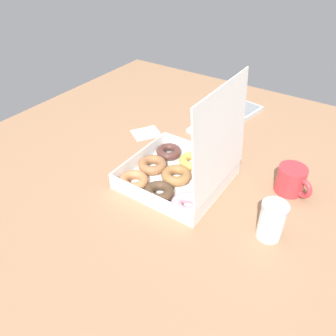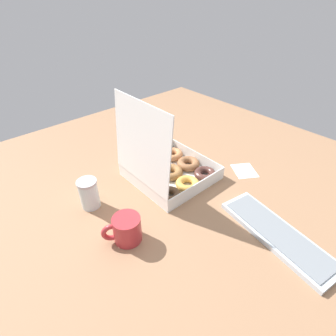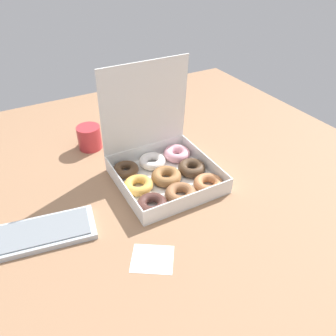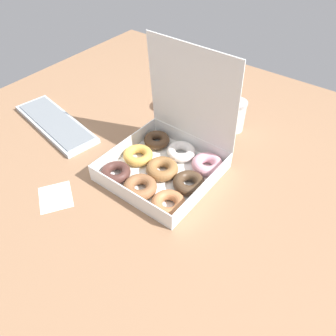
{
  "view_description": "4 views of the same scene",
  "coord_description": "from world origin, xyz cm",
  "px_view_note": "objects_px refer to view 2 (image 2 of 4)",
  "views": [
    {
      "loc": [
        81.08,
        48.76,
        74.36
      ],
      "look_at": [
        5.11,
        -1.81,
        5.27
      ],
      "focal_mm": 35.0,
      "sensor_mm": 36.0,
      "label": 1
    },
    {
      "loc": [
        -66.46,
        65.48,
        72.21
      ],
      "look_at": [
        3.58,
        2.65,
        5.41
      ],
      "focal_mm": 28.0,
      "sensor_mm": 36.0,
      "label": 2
    },
    {
      "loc": [
        -40.87,
        -80.53,
        73.27
      ],
      "look_at": [
        4.02,
        0.23,
        6.02
      ],
      "focal_mm": 35.0,
      "sensor_mm": 36.0,
      "label": 3
    },
    {
      "loc": [
        52.53,
        -60.63,
        76.57
      ],
      "look_at": [
        5.74,
        1.17,
        3.38
      ],
      "focal_mm": 35.0,
      "sensor_mm": 36.0,
      "label": 4
    }
  ],
  "objects_px": {
    "keyboard": "(277,234)",
    "glass_jar": "(89,194)",
    "donut_box": "(168,170)",
    "coffee_mug": "(126,229)"
  },
  "relations": [
    {
      "from": "keyboard",
      "to": "glass_jar",
      "type": "relative_size",
      "value": 3.59
    },
    {
      "from": "donut_box",
      "to": "keyboard",
      "type": "height_order",
      "value": "donut_box"
    },
    {
      "from": "donut_box",
      "to": "keyboard",
      "type": "distance_m",
      "value": 0.51
    },
    {
      "from": "glass_jar",
      "to": "donut_box",
      "type": "bearing_deg",
      "value": -100.35
    },
    {
      "from": "keyboard",
      "to": "coffee_mug",
      "type": "height_order",
      "value": "coffee_mug"
    },
    {
      "from": "keyboard",
      "to": "glass_jar",
      "type": "height_order",
      "value": "glass_jar"
    },
    {
      "from": "coffee_mug",
      "to": "glass_jar",
      "type": "xyz_separation_m",
      "value": [
        0.23,
        0.01,
        0.01
      ]
    },
    {
      "from": "donut_box",
      "to": "glass_jar",
      "type": "bearing_deg",
      "value": 79.65
    },
    {
      "from": "donut_box",
      "to": "keyboard",
      "type": "bearing_deg",
      "value": -173.81
    },
    {
      "from": "glass_jar",
      "to": "coffee_mug",
      "type": "bearing_deg",
      "value": -177.47
    }
  ]
}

